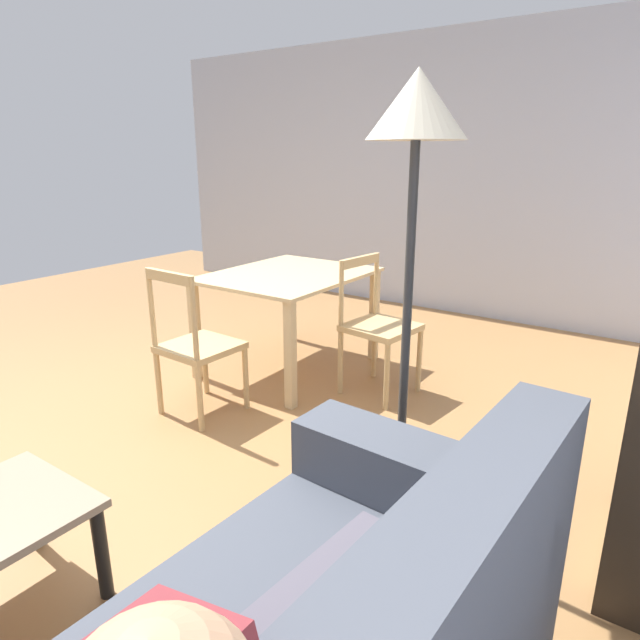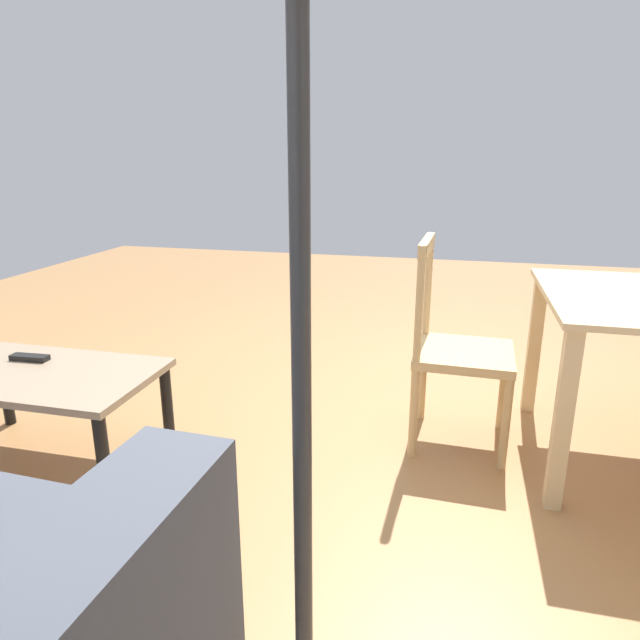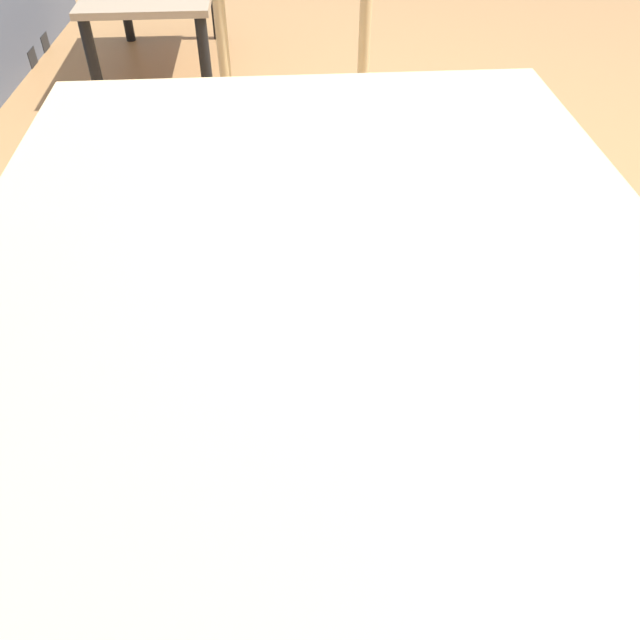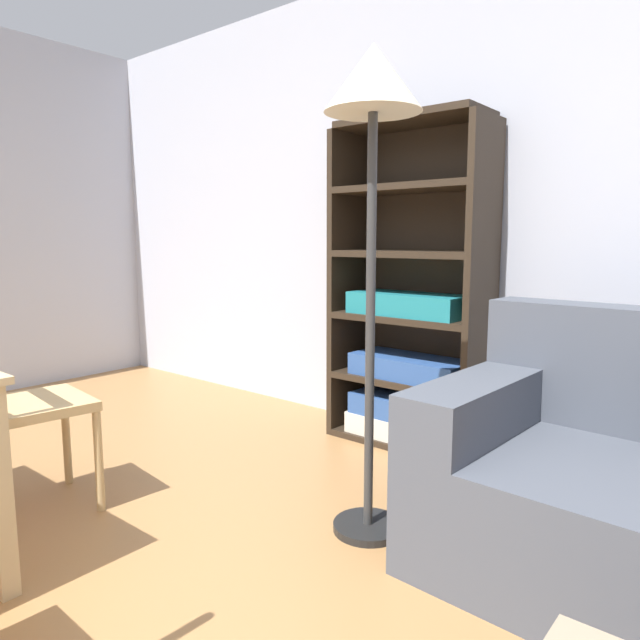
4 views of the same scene
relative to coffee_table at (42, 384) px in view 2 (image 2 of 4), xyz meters
name	(u,v)px [view 2 (image 2 of 4)]	position (x,y,z in m)	size (l,w,h in m)	color
ground_plane	(401,413)	(-1.43, -0.81, -0.36)	(8.79, 8.79, 0.00)	#9E7042
coffee_table	(42,384)	(0.00, 0.00, 0.00)	(0.95, 0.56, 0.41)	gray
tv_remote	(30,358)	(0.14, -0.10, 0.07)	(0.05, 0.17, 0.02)	black
dining_chair_facing_couch	(457,350)	(-1.69, -0.59, 0.09)	(0.44, 0.44, 0.93)	tan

